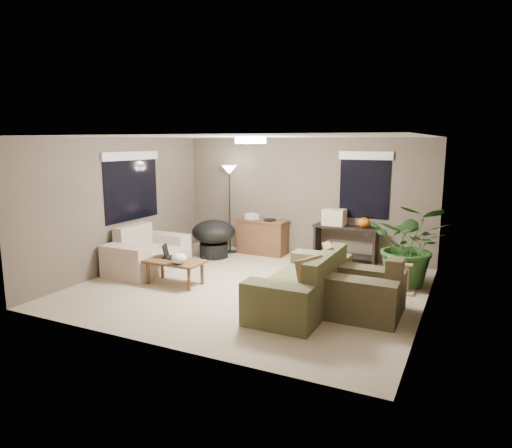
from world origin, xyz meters
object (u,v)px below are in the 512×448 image
at_px(loveseat, 147,255).
at_px(houseplant, 410,254).
at_px(coffee_table, 175,264).
at_px(console_table, 346,241).
at_px(main_sofa, 304,287).
at_px(cat_scratching_post, 405,280).
at_px(desk, 262,237).
at_px(papasan_chair, 214,236).
at_px(armchair, 368,294).
at_px(floor_lamp, 229,180).

bearing_deg(loveseat, houseplant, 14.34).
bearing_deg(coffee_table, console_table, 49.97).
bearing_deg(coffee_table, loveseat, 154.26).
bearing_deg(main_sofa, cat_scratching_post, 45.98).
relative_size(main_sofa, loveseat, 1.37).
height_order(desk, houseplant, houseplant).
distance_m(coffee_table, papasan_chair, 1.93).
bearing_deg(loveseat, armchair, -6.07).
distance_m(loveseat, houseplant, 4.78).
height_order(console_table, papasan_chair, papasan_chair).
distance_m(floor_lamp, houseplant, 4.11).
distance_m(armchair, papasan_chair, 4.11).
xyz_separation_m(coffee_table, papasan_chair, (-0.37, 1.89, 0.11)).
distance_m(desk, cat_scratching_post, 3.48).
relative_size(coffee_table, houseplant, 0.70).
distance_m(houseplant, cat_scratching_post, 0.54).
relative_size(coffee_table, console_table, 0.77).
xyz_separation_m(coffee_table, floor_lamp, (-0.27, 2.43, 1.24)).
bearing_deg(desk, main_sofa, -54.05).
distance_m(armchair, floor_lamp, 4.49).
xyz_separation_m(papasan_chair, cat_scratching_post, (3.99, -0.64, -0.25)).
distance_m(coffee_table, houseplant, 4.00).
relative_size(loveseat, papasan_chair, 1.57).
relative_size(armchair, coffee_table, 1.00).
xyz_separation_m(desk, cat_scratching_post, (3.19, -1.37, -0.16)).
distance_m(desk, houseplant, 3.34).
height_order(coffee_table, cat_scratching_post, cat_scratching_post).
bearing_deg(desk, console_table, 2.06).
xyz_separation_m(main_sofa, coffee_table, (-2.37, 0.05, 0.06)).
height_order(main_sofa, cat_scratching_post, main_sofa).
distance_m(coffee_table, floor_lamp, 2.74).
distance_m(loveseat, coffee_table, 1.11).
bearing_deg(houseplant, cat_scratching_post, -90.50).
relative_size(armchair, houseplant, 0.70).
xyz_separation_m(floor_lamp, houseplant, (3.90, -0.77, -1.04)).
xyz_separation_m(loveseat, houseplant, (4.63, 1.18, 0.26)).
xyz_separation_m(loveseat, papasan_chair, (0.64, 1.41, 0.17)).
relative_size(console_table, floor_lamp, 0.68).
bearing_deg(papasan_chair, coffee_table, -79.09).
bearing_deg(main_sofa, loveseat, 171.04).
bearing_deg(console_table, armchair, -68.86).
bearing_deg(armchair, cat_scratching_post, 74.70).
relative_size(main_sofa, cat_scratching_post, 4.40).
relative_size(desk, papasan_chair, 1.08).
distance_m(papasan_chair, cat_scratching_post, 4.05).
bearing_deg(loveseat, coffee_table, -25.74).
bearing_deg(loveseat, console_table, 34.08).
bearing_deg(desk, cat_scratching_post, -23.24).
bearing_deg(desk, floor_lamp, -164.88).
xyz_separation_m(floor_lamp, cat_scratching_post, (3.89, -1.18, -1.38)).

